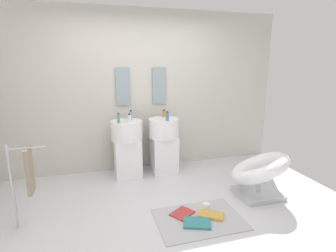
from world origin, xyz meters
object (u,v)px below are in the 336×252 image
object	(u,v)px
pedestal_sink_left	(127,146)
pedestal_sink_right	(164,143)
soap_bottle_amber	(164,114)
lounge_chair	(259,171)
magazine_ochre	(211,215)
soap_bottle_clear	(129,118)
magazine_red	(182,213)
soap_bottle_blue	(167,116)
coffee_mug	(206,207)
magazine_teal	(197,223)
soap_bottle_green	(118,118)
towel_rack	(27,173)
soap_bottle_grey	(131,115)

from	to	relation	value
pedestal_sink_left	pedestal_sink_right	distance (m)	0.59
pedestal_sink_right	soap_bottle_amber	xyz separation A→B (m)	(0.04, 0.13, 0.46)
lounge_chair	magazine_ochre	xyz separation A→B (m)	(-0.84, -0.31, -0.32)
pedestal_sink_right	soap_bottle_clear	size ratio (longest dim) A/B	7.43
soap_bottle_amber	magazine_red	bearing A→B (deg)	-97.31
soap_bottle_blue	soap_bottle_clear	distance (m)	0.58
magazine_red	coffee_mug	size ratio (longest dim) A/B	2.72
magazine_ochre	coffee_mug	xyz separation A→B (m)	(0.00, 0.13, 0.03)
soap_bottle_amber	magazine_teal	bearing A→B (deg)	-93.38
coffee_mug	soap_bottle_green	xyz separation A→B (m)	(-0.88, 1.23, 0.91)
magazine_red	towel_rack	bearing A→B (deg)	137.27
pedestal_sink_left	magazine_ochre	bearing A→B (deg)	-63.12
pedestal_sink_left	magazine_red	distance (m)	1.49
lounge_chair	magazine_red	bearing A→B (deg)	-171.80
pedestal_sink_right	lounge_chair	xyz separation A→B (m)	(1.00, -1.17, -0.14)
magazine_teal	soap_bottle_blue	bearing A→B (deg)	108.35
soap_bottle_blue	magazine_ochre	bearing A→B (deg)	-83.59
pedestal_sink_right	magazine_ochre	distance (m)	1.56
towel_rack	soap_bottle_grey	bearing A→B (deg)	42.16
soap_bottle_green	soap_bottle_blue	xyz separation A→B (m)	(0.74, -0.05, -0.00)
magazine_ochre	pedestal_sink_left	bearing A→B (deg)	149.70
soap_bottle_amber	magazine_ochre	bearing A→B (deg)	-85.99
soap_bottle_grey	soap_bottle_amber	distance (m)	0.56
towel_rack	soap_bottle_grey	distance (m)	1.77
magazine_ochre	magazine_teal	world-z (taller)	magazine_ochre
towel_rack	magazine_ochre	distance (m)	2.09
pedestal_sink_left	soap_bottle_clear	world-z (taller)	soap_bottle_clear
pedestal_sink_left	coffee_mug	size ratio (longest dim) A/B	10.40
lounge_chair	soap_bottle_grey	world-z (taller)	soap_bottle_grey
magazine_red	soap_bottle_green	world-z (taller)	soap_bottle_green
lounge_chair	soap_bottle_clear	bearing A→B (deg)	146.08
magazine_ochre	soap_bottle_clear	size ratio (longest dim) A/B	2.20
pedestal_sink_right	soap_bottle_blue	world-z (taller)	soap_bottle_blue
towel_rack	pedestal_sink_left	bearing A→B (deg)	41.82
pedestal_sink_right	soap_bottle_blue	distance (m)	0.50
towel_rack	magazine_teal	size ratio (longest dim) A/B	3.19
soap_bottle_grey	soap_bottle_blue	xyz separation A→B (m)	(0.52, -0.26, 0.00)
soap_bottle_grey	magazine_ochre	bearing A→B (deg)	-66.98
soap_bottle_green	towel_rack	bearing A→B (deg)	-138.32
coffee_mug	soap_bottle_clear	bearing A→B (deg)	120.50
towel_rack	soap_bottle_amber	distance (m)	2.23
towel_rack	soap_bottle_green	size ratio (longest dim) A/B	6.13
pedestal_sink_left	soap_bottle_clear	distance (m)	0.48
magazine_red	soap_bottle_blue	xyz separation A→B (m)	(0.15, 1.17, 0.94)
towel_rack	magazine_teal	world-z (taller)	towel_rack
towel_rack	coffee_mug	size ratio (longest dim) A/B	9.95
lounge_chair	coffee_mug	world-z (taller)	lounge_chair
soap_bottle_green	soap_bottle_blue	size ratio (longest dim) A/B	1.04
soap_bottle_grey	soap_bottle_green	xyz separation A→B (m)	(-0.22, -0.21, 0.00)
soap_bottle_green	magazine_ochre	bearing A→B (deg)	-56.99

